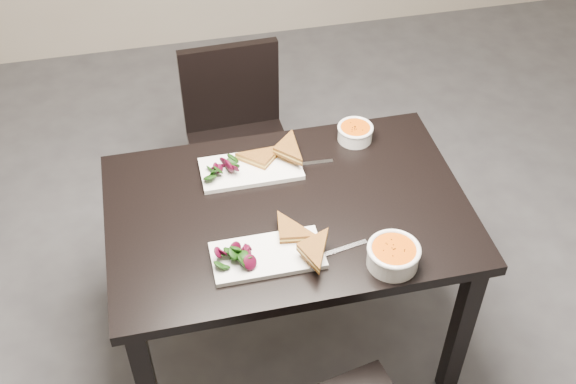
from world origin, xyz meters
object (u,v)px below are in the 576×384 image
(table, at_px, (288,228))
(soup_bowl_near, at_px, (393,255))
(chair_far, at_px, (237,133))
(plate_near, at_px, (267,255))
(soup_bowl_far, at_px, (355,132))
(plate_far, at_px, (251,169))

(table, xyz_separation_m, soup_bowl_near, (0.26, -0.31, 0.14))
(table, bearing_deg, chair_far, 94.06)
(chair_far, xyz_separation_m, plate_near, (-0.06, -0.96, 0.27))
(plate_near, distance_m, soup_bowl_far, 0.66)
(soup_bowl_near, bearing_deg, plate_near, 163.50)
(table, relative_size, plate_far, 3.42)
(table, distance_m, plate_near, 0.25)
(plate_far, bearing_deg, plate_near, -93.27)
(plate_far, height_order, soup_bowl_far, soup_bowl_far)
(plate_far, bearing_deg, table, -67.22)
(chair_far, distance_m, soup_bowl_far, 0.67)
(soup_bowl_near, distance_m, plate_far, 0.62)
(plate_near, bearing_deg, table, 61.26)
(soup_bowl_near, bearing_deg, plate_far, 123.67)
(chair_far, distance_m, plate_near, 1.00)
(chair_far, bearing_deg, soup_bowl_far, -53.24)
(soup_bowl_near, xyz_separation_m, soup_bowl_far, (0.06, 0.61, -0.01))
(plate_near, bearing_deg, plate_far, 86.73)
(plate_near, bearing_deg, soup_bowl_far, 49.22)
(soup_bowl_near, bearing_deg, soup_bowl_far, 84.25)
(chair_far, height_order, soup_bowl_far, chair_far)
(soup_bowl_far, bearing_deg, plate_near, -130.78)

